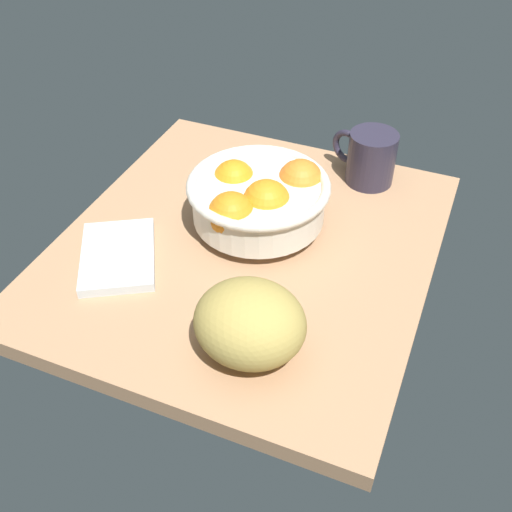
# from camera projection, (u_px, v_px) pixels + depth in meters

# --- Properties ---
(ground_plane) EXTENTS (0.65, 0.59, 0.03)m
(ground_plane) POSITION_uv_depth(u_px,v_px,m) (246.00, 250.00, 1.00)
(ground_plane) COLOR #AB7F5A
(fruit_bowl) EXTENTS (0.23, 0.23, 0.11)m
(fruit_bowl) POSITION_uv_depth(u_px,v_px,m) (261.00, 198.00, 0.99)
(fruit_bowl) COLOR silver
(fruit_bowl) RESTS_ON ground
(bread_loaf) EXTENTS (0.14, 0.15, 0.10)m
(bread_loaf) POSITION_uv_depth(u_px,v_px,m) (250.00, 323.00, 0.79)
(bread_loaf) COLOR tan
(bread_loaf) RESTS_ON ground
(napkin_folded) EXTENTS (0.19, 0.18, 0.02)m
(napkin_folded) POSITION_uv_depth(u_px,v_px,m) (118.00, 256.00, 0.96)
(napkin_folded) COLOR silver
(napkin_folded) RESTS_ON ground
(mug) EXTENTS (0.09, 0.13, 0.10)m
(mug) POSITION_uv_depth(u_px,v_px,m) (370.00, 157.00, 1.10)
(mug) COLOR #2C2839
(mug) RESTS_ON ground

